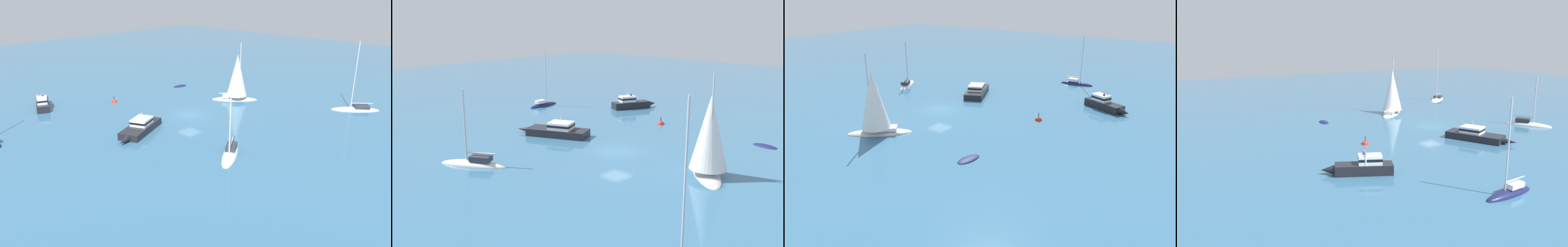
% 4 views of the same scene
% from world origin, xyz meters
% --- Properties ---
extents(ground_plane, '(160.00, 160.00, 0.00)m').
position_xyz_m(ground_plane, '(0.00, 0.00, 0.00)').
color(ground_plane, teal).
extents(launch, '(8.18, 4.98, 2.33)m').
position_xyz_m(launch, '(8.53, 0.05, 0.61)').
color(launch, black).
rests_on(launch, ground).
extents(tender, '(2.77, 1.54, 0.38)m').
position_xyz_m(tender, '(-9.66, -11.73, 0.00)').
color(tender, '#191E4C').
rests_on(tender, ground).
extents(motor_cruiser, '(3.90, 6.42, 2.19)m').
position_xyz_m(motor_cruiser, '(12.14, -17.39, 0.70)').
color(motor_cruiser, black).
rests_on(motor_cruiser, ground).
extents(sloop_1, '(6.12, 4.38, 7.27)m').
position_xyz_m(sloop_1, '(6.30, 12.02, 0.13)').
color(sloop_1, silver).
rests_on(sloop_1, ground).
extents(sailboat, '(6.04, 6.47, 9.01)m').
position_xyz_m(sailboat, '(-10.02, 0.13, 3.16)').
color(sailboat, silver).
rests_on(sailboat, ground).
extents(yacht, '(1.57, 5.18, 8.26)m').
position_xyz_m(yacht, '(22.18, -9.77, 0.14)').
color(yacht, '#191E4C').
rests_on(yacht, ground).
extents(channel_buoy, '(0.84, 0.84, 1.33)m').
position_xyz_m(channel_buoy, '(3.54, -12.27, 0.00)').
color(channel_buoy, red).
rests_on(channel_buoy, ground).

